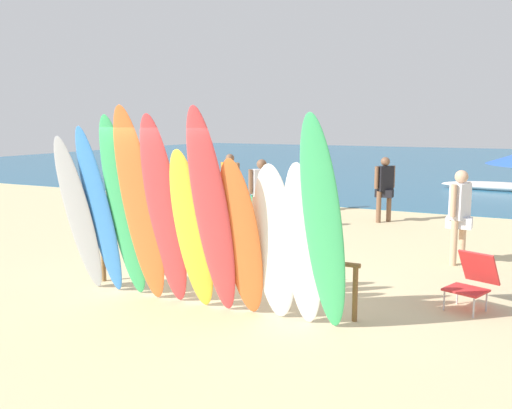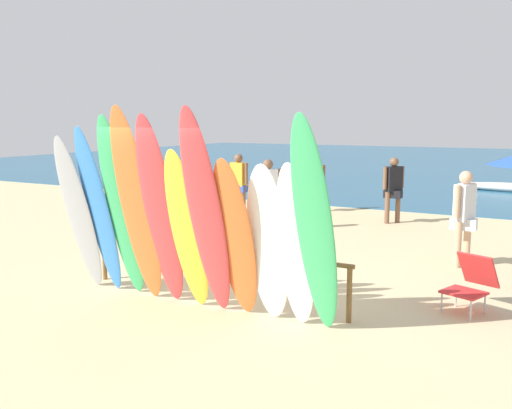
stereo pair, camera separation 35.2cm
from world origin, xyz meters
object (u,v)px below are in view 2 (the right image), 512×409
(surfboard_blue_1, at_px, (99,211))
(surfboard_red_6, at_px, (206,215))
(surfboard_white_8, at_px, (268,244))
(surfboard_orange_3, at_px, (137,207))
(surfboard_white_9, at_px, (295,247))
(surfboard_grey_0, at_px, (79,214))
(surfboard_yellow_5, at_px, (187,231))
(surfboard_green_2, at_px, (121,208))
(beachgoer_near_rack, at_px, (268,190))
(beachgoer_photographing, at_px, (393,185))
(surfboard_rack, at_px, (212,256))
(beachgoer_by_water, at_px, (464,212))
(beachgoer_midbeach, at_px, (239,180))
(surfboard_orange_7, at_px, (235,240))
(surfboard_red_4, at_px, (160,213))
(surfboard_green_10, at_px, (315,228))
(beachgoer_strolling, at_px, (315,181))
(beach_chair_red, at_px, (471,281))

(surfboard_blue_1, relative_size, surfboard_red_6, 0.89)
(surfboard_red_6, distance_m, surfboard_white_8, 0.88)
(surfboard_orange_3, bearing_deg, surfboard_white_9, 3.81)
(surfboard_grey_0, bearing_deg, surfboard_yellow_5, 3.66)
(surfboard_green_2, distance_m, beachgoer_near_rack, 5.53)
(surfboard_blue_1, xyz_separation_m, beachgoer_photographing, (2.32, 7.93, -0.30))
(surfboard_yellow_5, bearing_deg, surfboard_rack, 92.49)
(surfboard_yellow_5, xyz_separation_m, surfboard_white_8, (1.15, 0.14, -0.08))
(surfboard_rack, distance_m, surfboard_white_9, 1.72)
(beachgoer_by_water, xyz_separation_m, beachgoer_midbeach, (-6.20, 2.71, -0.01))
(surfboard_orange_7, xyz_separation_m, beachgoer_midbeach, (-4.01, 7.02, -0.10))
(surfboard_red_4, bearing_deg, surfboard_yellow_5, -0.45)
(surfboard_red_4, xyz_separation_m, surfboard_green_10, (2.28, -0.03, 0.00))
(surfboard_orange_7, distance_m, beachgoer_by_water, 4.84)
(surfboard_orange_7, height_order, beachgoer_by_water, surfboard_orange_7)
(beachgoer_by_water, bearing_deg, surfboard_green_10, 5.64)
(surfboard_red_4, bearing_deg, beachgoer_strolling, 94.44)
(surfboard_red_6, height_order, beach_chair_red, surfboard_red_6)
(surfboard_orange_3, height_order, beachgoer_by_water, surfboard_orange_3)
(surfboard_yellow_5, height_order, beach_chair_red, surfboard_yellow_5)
(surfboard_yellow_5, bearing_deg, surfboard_white_9, 3.62)
(beachgoer_midbeach, xyz_separation_m, beach_chair_red, (6.67, -5.17, -0.56))
(surfboard_orange_3, relative_size, surfboard_yellow_5, 1.24)
(surfboard_rack, relative_size, surfboard_white_8, 2.03)
(beachgoer_near_rack, bearing_deg, surfboard_red_4, -121.98)
(surfboard_white_9, xyz_separation_m, beachgoer_midbeach, (-4.83, 6.95, -0.08))
(beachgoer_near_rack, height_order, beachgoer_midbeach, same)
(surfboard_blue_1, distance_m, beachgoer_by_water, 6.26)
(surfboard_green_2, xyz_separation_m, beachgoer_near_rack, (-0.44, 5.50, -0.36))
(surfboard_grey_0, xyz_separation_m, beachgoer_by_water, (4.92, 4.32, -0.21))
(surfboard_red_4, distance_m, beach_chair_red, 4.36)
(surfboard_orange_7, bearing_deg, beachgoer_by_water, 62.55)
(beachgoer_photographing, xyz_separation_m, beach_chair_red, (2.67, -6.08, -0.54))
(surfboard_orange_7, height_order, beachgoer_midbeach, surfboard_orange_7)
(surfboard_red_6, bearing_deg, surfboard_white_9, 8.74)
(surfboard_grey_0, xyz_separation_m, surfboard_green_2, (0.83, 0.02, 0.15))
(beach_chair_red, bearing_deg, beachgoer_midbeach, 162.69)
(surfboard_green_2, relative_size, surfboard_orange_3, 0.96)
(surfboard_rack, distance_m, surfboard_green_10, 2.14)
(surfboard_yellow_5, xyz_separation_m, beachgoer_photographing, (0.71, 7.96, -0.16))
(surfboard_rack, relative_size, surfboard_orange_7, 1.92)
(surfboard_blue_1, distance_m, surfboard_green_10, 3.47)
(surfboard_blue_1, relative_size, surfboard_red_4, 0.93)
(beachgoer_near_rack, bearing_deg, surfboard_yellow_5, -117.84)
(surfboard_yellow_5, distance_m, surfboard_white_8, 1.16)
(beachgoer_strolling, bearing_deg, surfboard_green_10, 73.09)
(surfboard_rack, bearing_deg, surfboard_green_2, -152.11)
(surfboard_yellow_5, bearing_deg, surfboard_white_8, 6.87)
(surfboard_orange_3, height_order, beachgoer_near_rack, surfboard_orange_3)
(surfboard_orange_3, xyz_separation_m, surfboard_orange_7, (1.55, 0.08, -0.32))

